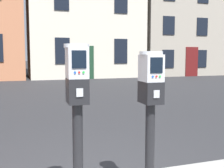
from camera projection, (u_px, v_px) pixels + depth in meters
name	position (u px, v px, depth m)	size (l,w,h in m)	color
parking_meter_near_kerb	(77.00, 96.00, 2.40)	(0.22, 0.26, 1.43)	black
parking_meter_twin_adjacent	(151.00, 97.00, 2.63)	(0.22, 0.26, 1.37)	black
townhouse_brownstone	(179.00, 18.00, 22.87)	(8.16, 6.22, 9.18)	#9E9384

